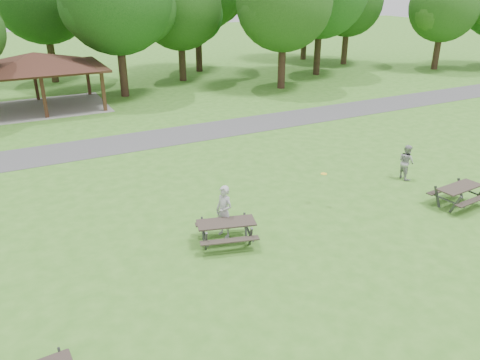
% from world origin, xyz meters
% --- Properties ---
extents(ground, '(160.00, 160.00, 0.00)m').
position_xyz_m(ground, '(0.00, 0.00, 0.00)').
color(ground, '#3B7722').
rests_on(ground, ground).
extents(asphalt_path, '(120.00, 3.20, 0.02)m').
position_xyz_m(asphalt_path, '(0.00, 14.00, 0.01)').
color(asphalt_path, '#464648').
rests_on(asphalt_path, ground).
extents(pavilion, '(8.60, 7.01, 3.76)m').
position_xyz_m(pavilion, '(-4.00, 24.00, 3.06)').
color(pavilion, '#352313').
rests_on(pavilion, ground).
extents(tree_row_e, '(8.40, 8.00, 11.02)m').
position_xyz_m(tree_row_e, '(2.10, 25.03, 6.78)').
color(tree_row_e, '#2F1E15').
rests_on(tree_row_e, ground).
extents(tree_row_f, '(7.35, 7.00, 9.55)m').
position_xyz_m(tree_row_f, '(8.09, 28.53, 5.84)').
color(tree_row_f, black).
rests_on(tree_row_f, ground).
extents(tree_row_g, '(7.77, 7.40, 10.25)m').
position_xyz_m(tree_row_g, '(14.09, 22.03, 6.33)').
color(tree_row_g, black).
rests_on(tree_row_g, ground).
extents(tree_row_i, '(7.14, 6.80, 9.52)m').
position_xyz_m(tree_row_i, '(26.08, 29.03, 5.91)').
color(tree_row_i, '#302115').
rests_on(tree_row_i, ground).
extents(tree_row_j, '(6.72, 6.40, 8.96)m').
position_xyz_m(tree_row_j, '(32.08, 22.53, 5.56)').
color(tree_row_j, black).
rests_on(tree_row_j, ground).
extents(picnic_table_middle, '(2.26, 1.99, 0.83)m').
position_xyz_m(picnic_table_middle, '(-0.48, 2.11, 0.61)').
color(picnic_table_middle, '#302722').
rests_on(picnic_table_middle, ground).
extents(picnic_table_far, '(2.04, 1.70, 0.83)m').
position_xyz_m(picnic_table_far, '(8.80, 0.57, 0.61)').
color(picnic_table_far, '#302923').
rests_on(picnic_table_far, ground).
extents(frisbee_in_flight, '(0.30, 0.30, 0.02)m').
position_xyz_m(frisbee_in_flight, '(4.12, 3.04, 1.31)').
color(frisbee_in_flight, yellow).
rests_on(frisbee_in_flight, ground).
extents(frisbee_thrower, '(0.64, 0.79, 1.86)m').
position_xyz_m(frisbee_thrower, '(-0.32, 2.60, 0.93)').
color(frisbee_thrower, '#A7A7AA').
rests_on(frisbee_thrower, ground).
extents(frisbee_catcher, '(0.68, 0.83, 1.56)m').
position_xyz_m(frisbee_catcher, '(8.98, 3.52, 0.78)').
color(frisbee_catcher, '#9D9DA0').
rests_on(frisbee_catcher, ground).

